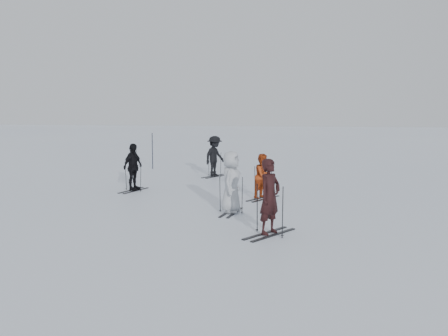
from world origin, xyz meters
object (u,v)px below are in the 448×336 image
object	(u,v)px
skier_grey	(231,183)
skier_uphill_far	(215,157)
skier_red	(263,177)
skier_uphill_left	(133,168)
piste_marker	(152,151)
skier_near_dark	(270,198)

from	to	relation	value
skier_grey	skier_uphill_far	xyz separation A→B (m)	(-1.80, 7.58, -0.01)
skier_red	skier_grey	xyz separation A→B (m)	(-0.79, -2.43, 0.15)
skier_uphill_left	skier_uphill_far	xyz separation A→B (m)	(2.43, 4.24, 0.02)
skier_uphill_left	skier_grey	bearing A→B (deg)	-110.13
skier_uphill_far	piste_marker	world-z (taller)	piste_marker
skier_near_dark	piste_marker	xyz separation A→B (m)	(-6.72, 12.22, -0.03)
skier_near_dark	skier_uphill_far	bearing A→B (deg)	51.46
skier_red	skier_uphill_left	xyz separation A→B (m)	(-5.02, 0.91, 0.12)
skier_grey	skier_uphill_left	xyz separation A→B (m)	(-4.23, 3.34, -0.04)
skier_near_dark	skier_uphill_left	distance (m)	7.97
skier_red	skier_uphill_far	size ratio (longest dim) A/B	0.85
skier_grey	piste_marker	xyz separation A→B (m)	(-5.41, 9.83, -0.01)
skier_grey	skier_uphill_far	bearing A→B (deg)	22.51
skier_grey	skier_near_dark	bearing A→B (deg)	-142.14
skier_grey	piste_marker	world-z (taller)	skier_grey
skier_uphill_left	piste_marker	size ratio (longest dim) A/B	0.97
skier_uphill_left	piste_marker	xyz separation A→B (m)	(-1.18, 6.48, 0.03)
piste_marker	skier_near_dark	bearing A→B (deg)	-61.19
skier_red	skier_uphill_left	bearing A→B (deg)	111.50
skier_red	skier_uphill_far	world-z (taller)	skier_uphill_far
skier_grey	skier_uphill_far	world-z (taller)	skier_grey
skier_near_dark	skier_grey	bearing A→B (deg)	62.85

